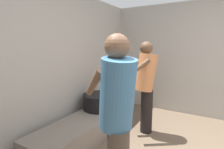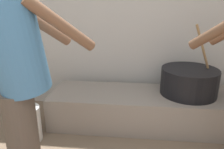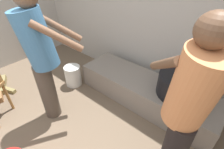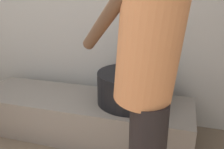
% 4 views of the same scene
% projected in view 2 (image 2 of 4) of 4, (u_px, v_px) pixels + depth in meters
% --- Properties ---
extents(block_enclosure_rear, '(5.01, 0.20, 2.39)m').
position_uv_depth(block_enclosure_rear, '(119.00, 9.00, 2.57)').
color(block_enclosure_rear, '#ADA8A0').
rests_on(block_enclosure_rear, ground_plane).
extents(hearth_ledge, '(1.99, 0.60, 0.36)m').
position_uv_depth(hearth_ledge, '(144.00, 108.00, 2.37)').
color(hearth_ledge, slate).
rests_on(hearth_ledge, ground_plane).
extents(cooking_pot_main, '(0.58, 0.58, 0.73)m').
position_uv_depth(cooking_pot_main, '(189.00, 81.00, 2.27)').
color(cooking_pot_main, black).
rests_on(cooking_pot_main, hearth_ledge).
extents(cook_in_blue_shirt, '(0.66, 0.72, 1.60)m').
position_uv_depth(cook_in_blue_shirt, '(18.00, 68.00, 1.28)').
color(cook_in_blue_shirt, '#4C4238').
rests_on(cook_in_blue_shirt, ground_plane).
extents(bucket_white_plastic, '(0.26, 0.26, 0.34)m').
position_uv_depth(bucket_white_plastic, '(27.00, 124.00, 2.09)').
color(bucket_white_plastic, silver).
rests_on(bucket_white_plastic, ground_plane).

